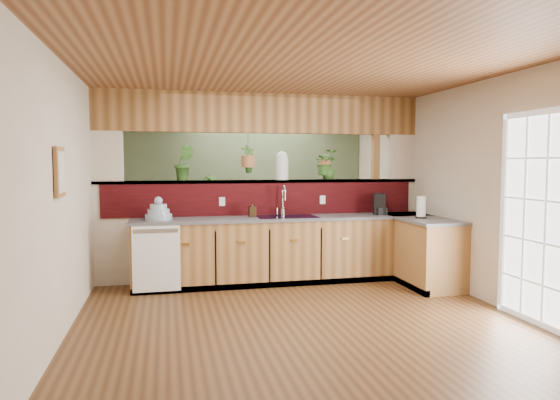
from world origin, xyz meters
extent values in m
cube|color=#4E3118|center=(0.00, 0.00, 0.00)|extent=(4.60, 7.00, 0.01)
cube|color=brown|center=(0.00, 0.00, 2.60)|extent=(4.60, 7.00, 0.01)
cube|color=beige|center=(0.00, 3.50, 1.30)|extent=(4.60, 0.02, 2.60)
cube|color=beige|center=(0.00, -3.50, 1.30)|extent=(4.60, 0.02, 2.60)
cube|color=beige|center=(-2.30, 0.00, 1.30)|extent=(0.02, 7.00, 2.60)
cube|color=beige|center=(2.30, 0.00, 1.30)|extent=(0.02, 7.00, 2.60)
cube|color=beige|center=(0.00, 1.35, 0.68)|extent=(4.60, 0.15, 1.35)
cube|color=#330609|center=(0.00, 1.27, 1.12)|extent=(4.40, 0.02, 0.45)
cube|color=brown|center=(0.00, 1.35, 1.37)|extent=(4.60, 0.21, 0.04)
cube|color=brown|center=(0.00, 1.35, 2.33)|extent=(4.60, 0.15, 0.55)
cube|color=beige|center=(-2.10, 1.35, 1.70)|extent=(0.40, 0.15, 0.70)
cube|color=beige|center=(2.10, 1.35, 1.70)|extent=(0.40, 0.15, 0.70)
cube|color=brown|center=(1.70, 1.35, 1.30)|extent=(0.10, 0.10, 2.60)
cube|color=brown|center=(0.00, 1.35, 1.37)|extent=(4.60, 0.21, 0.04)
cube|color=brown|center=(0.00, 1.35, 2.33)|extent=(4.60, 0.15, 0.55)
cube|color=#4E6243|center=(0.00, 3.48, 1.30)|extent=(4.55, 0.02, 2.55)
cube|color=brown|center=(0.25, 0.98, 0.43)|extent=(4.10, 0.60, 0.86)
cube|color=#4F4F55|center=(0.25, 0.98, 0.88)|extent=(4.14, 0.64, 0.04)
cube|color=brown|center=(2.00, 0.54, 0.43)|extent=(0.60, 1.48, 0.86)
cube|color=#4F4F55|center=(2.00, 0.54, 0.88)|extent=(0.64, 1.52, 0.04)
cube|color=brown|center=(2.00, 0.98, 0.43)|extent=(0.60, 0.60, 0.86)
cube|color=#4F4F55|center=(2.00, 0.98, 0.88)|extent=(0.64, 0.64, 0.04)
cube|color=black|center=(0.25, 0.71, 0.04)|extent=(4.10, 0.06, 0.08)
cube|color=black|center=(1.73, 0.54, 0.04)|extent=(0.06, 1.48, 0.08)
cube|color=white|center=(-1.48, 0.66, 0.45)|extent=(0.58, 0.02, 0.82)
cube|color=#B7B7B2|center=(-1.48, 0.65, 0.80)|extent=(0.54, 0.01, 0.05)
cube|color=black|center=(0.25, 0.98, 0.89)|extent=(0.82, 0.50, 0.03)
cube|color=black|center=(0.06, 0.98, 0.80)|extent=(0.34, 0.40, 0.16)
cube|color=black|center=(0.44, 0.98, 0.80)|extent=(0.34, 0.40, 0.16)
cube|color=white|center=(2.27, -1.30, 1.05)|extent=(0.06, 1.02, 2.16)
cube|color=brown|center=(-2.27, -0.80, 1.55)|extent=(0.03, 0.35, 0.45)
cube|color=silver|center=(-2.26, -0.80, 1.55)|extent=(0.01, 0.27, 0.37)
cylinder|color=#B7B7B2|center=(0.24, 1.18, 0.94)|extent=(0.06, 0.06, 0.09)
cylinder|color=#B7B7B2|center=(0.24, 1.18, 1.11)|extent=(0.02, 0.02, 0.25)
torus|color=#B7B7B2|center=(0.24, 1.11, 1.23)|extent=(0.18, 0.07, 0.18)
cylinder|color=#B7B7B2|center=(0.24, 1.03, 1.17)|extent=(0.02, 0.02, 0.11)
cylinder|color=#B7B7B2|center=(0.16, 1.18, 0.96)|extent=(0.03, 0.03, 0.09)
cylinder|color=#8FA1B9|center=(-1.45, 0.97, 0.94)|extent=(0.34, 0.34, 0.07)
cylinder|color=#8FA1B9|center=(-1.45, 0.97, 1.01)|extent=(0.28, 0.28, 0.06)
cylinder|color=#8FA1B9|center=(-1.45, 0.97, 1.07)|extent=(0.21, 0.21, 0.06)
sphere|color=#8FA1B9|center=(-1.45, 0.97, 1.15)|extent=(0.11, 0.11, 0.11)
imported|color=#362313|center=(-0.21, 1.04, 1.00)|extent=(0.10, 0.10, 0.21)
cube|color=black|center=(1.60, 0.98, 1.05)|extent=(0.16, 0.26, 0.30)
cube|color=black|center=(1.60, 0.89, 0.95)|extent=(0.14, 0.10, 0.10)
cylinder|color=silver|center=(1.60, 0.92, 0.99)|extent=(0.08, 0.08, 0.08)
cylinder|color=black|center=(1.95, 0.41, 0.91)|extent=(0.14, 0.14, 0.02)
cylinder|color=#B7B7B2|center=(1.95, 0.41, 1.05)|extent=(0.02, 0.02, 0.31)
cylinder|color=white|center=(1.95, 0.41, 1.05)|extent=(0.12, 0.12, 0.27)
cylinder|color=silver|center=(0.27, 1.35, 1.54)|extent=(0.18, 0.18, 0.30)
sphere|color=silver|center=(0.27, 1.35, 1.71)|extent=(0.16, 0.16, 0.16)
imported|color=#2B551D|center=(-1.10, 1.35, 1.63)|extent=(0.28, 0.24, 0.48)
imported|color=#2B551D|center=(0.97, 1.35, 1.58)|extent=(0.26, 0.26, 0.37)
cylinder|color=brown|center=(-0.22, 1.35, 1.88)|extent=(0.01, 0.01, 0.34)
cylinder|color=#925835|center=(-0.22, 1.35, 1.65)|extent=(0.19, 0.19, 0.16)
imported|color=#2B551D|center=(-0.22, 1.35, 1.89)|extent=(0.24, 0.19, 0.40)
cylinder|color=brown|center=(0.91, 1.35, 1.85)|extent=(0.01, 0.01, 0.39)
cylinder|color=#925835|center=(0.91, 1.35, 1.60)|extent=(0.17, 0.17, 0.15)
imported|color=#2B551D|center=(0.91, 1.35, 1.82)|extent=(0.36, 0.32, 0.37)
cube|color=black|center=(-0.90, 3.25, 0.50)|extent=(1.48, 0.65, 0.96)
imported|color=#2B551D|center=(-1.35, 3.25, 1.17)|extent=(0.22, 0.18, 0.38)
imported|color=#2B551D|center=(-0.61, 3.25, 1.20)|extent=(0.31, 0.31, 0.44)
imported|color=#2B551D|center=(0.49, 2.10, 0.34)|extent=(0.61, 0.53, 0.67)
camera|label=1|loc=(-1.34, -5.60, 1.63)|focal=32.00mm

